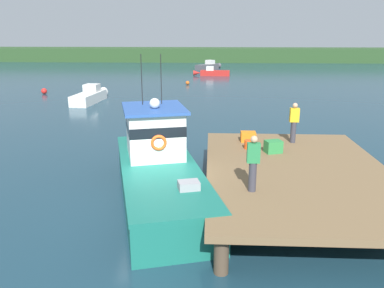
# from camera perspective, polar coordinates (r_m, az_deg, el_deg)

# --- Properties ---
(ground_plane) EXTENTS (200.00, 200.00, 0.00)m
(ground_plane) POSITION_cam_1_polar(r_m,az_deg,el_deg) (13.55, -5.56, -8.10)
(ground_plane) COLOR #193847
(dock) EXTENTS (6.00, 9.00, 1.20)m
(dock) POSITION_cam_1_polar(r_m,az_deg,el_deg) (13.33, 15.24, -4.07)
(dock) COLOR #4C3D2D
(dock) RESTS_ON ground
(main_fishing_boat) EXTENTS (4.53, 9.94, 4.80)m
(main_fishing_boat) POSITION_cam_1_polar(r_m,az_deg,el_deg) (13.73, -5.09, -3.22)
(main_fishing_boat) COLOR #196B5B
(main_fishing_boat) RESTS_ON ground
(crate_single_far) EXTENTS (0.61, 0.45, 0.41)m
(crate_single_far) POSITION_cam_1_polar(r_m,az_deg,el_deg) (16.05, 8.26, 1.07)
(crate_single_far) COLOR orange
(crate_single_far) RESTS_ON dock
(crate_single_by_cleat) EXTENTS (0.70, 0.60, 0.46)m
(crate_single_by_cleat) POSITION_cam_1_polar(r_m,az_deg,el_deg) (14.76, 11.87, -0.37)
(crate_single_by_cleat) COLOR #2D8442
(crate_single_by_cleat) RESTS_ON dock
(bait_bucket) EXTENTS (0.32, 0.32, 0.34)m
(bait_bucket) POSITION_cam_1_polar(r_m,az_deg,el_deg) (15.09, 8.30, -0.06)
(bait_bucket) COLOR #E04C19
(bait_bucket) RESTS_ON dock
(deckhand_by_the_boat) EXTENTS (0.36, 0.22, 1.63)m
(deckhand_by_the_boat) POSITION_cam_1_polar(r_m,az_deg,el_deg) (16.13, 14.77, 3.17)
(deckhand_by_the_boat) COLOR #383842
(deckhand_by_the_boat) RESTS_ON dock
(deckhand_further_back) EXTENTS (0.36, 0.22, 1.63)m
(deckhand_further_back) POSITION_cam_1_polar(r_m,az_deg,el_deg) (10.95, 8.98, -2.69)
(deckhand_further_back) COLOR #383842
(deckhand_further_back) RESTS_ON dock
(moored_boat_far_right) EXTENTS (4.66, 1.40, 1.17)m
(moored_boat_far_right) POSITION_cam_1_polar(r_m,az_deg,el_deg) (50.32, 3.03, 10.46)
(moored_boat_far_right) COLOR red
(moored_boat_far_right) RESTS_ON ground
(moored_boat_far_left) EXTENTS (3.92, 4.85, 1.33)m
(moored_boat_far_left) POSITION_cam_1_polar(r_m,az_deg,el_deg) (58.67, 2.45, 11.37)
(moored_boat_far_left) COLOR #4C4C51
(moored_boat_far_left) RESTS_ON ground
(moored_boat_outer_mooring) EXTENTS (1.82, 5.52, 1.38)m
(moored_boat_outer_mooring) POSITION_cam_1_polar(r_m,az_deg,el_deg) (32.64, -14.70, 6.84)
(moored_boat_outer_mooring) COLOR white
(moored_boat_outer_mooring) RESTS_ON ground
(mooring_buoy_spare_mooring) EXTENTS (0.50, 0.50, 0.50)m
(mooring_buoy_spare_mooring) POSITION_cam_1_polar(r_m,az_deg,el_deg) (26.84, -3.68, 4.87)
(mooring_buoy_spare_mooring) COLOR silver
(mooring_buoy_spare_mooring) RESTS_ON ground
(mooring_buoy_inshore) EXTENTS (0.51, 0.51, 0.51)m
(mooring_buoy_inshore) POSITION_cam_1_polar(r_m,az_deg,el_deg) (38.18, -20.93, 7.29)
(mooring_buoy_inshore) COLOR red
(mooring_buoy_inshore) RESTS_ON ground
(mooring_buoy_outer) EXTENTS (0.40, 0.40, 0.40)m
(mooring_buoy_outer) POSITION_cam_1_polar(r_m,az_deg,el_deg) (41.86, -0.66, 9.00)
(mooring_buoy_outer) COLOR #EA5B19
(mooring_buoy_outer) RESTS_ON ground
(far_shoreline) EXTENTS (120.00, 8.00, 2.40)m
(far_shoreline) POSITION_cam_1_polar(r_m,az_deg,el_deg) (74.35, 1.38, 13.02)
(far_shoreline) COLOR #284723
(far_shoreline) RESTS_ON ground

